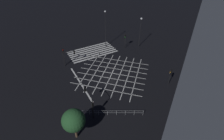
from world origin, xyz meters
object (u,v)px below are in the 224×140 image
at_px(traffic_light_ne_main, 93,107).
at_px(street_lamp_east, 198,90).
at_px(traffic_light_sw_main, 125,38).
at_px(street_lamp_far, 141,27).
at_px(traffic_light_ne_cross, 88,97).
at_px(street_lamp_west, 105,25).
at_px(traffic_light_nw_main, 170,74).
at_px(traffic_light_se_main, 70,55).
at_px(traffic_light_sw_cross, 125,39).
at_px(street_tree_near, 73,120).
at_px(street_tree_far, 212,72).
at_px(traffic_light_se_cross, 63,54).
at_px(traffic_light_nw_cross, 170,74).

height_order(traffic_light_ne_main, street_lamp_east, street_lamp_east).
distance_m(traffic_light_sw_main, street_lamp_far, 4.62).
xyz_separation_m(traffic_light_ne_cross, street_lamp_west, (-12.44, -18.19, 2.68)).
distance_m(traffic_light_ne_cross, traffic_light_nw_main, 15.84).
bearing_deg(traffic_light_se_main, traffic_light_nw_main, -48.96).
relative_size(traffic_light_se_main, traffic_light_ne_main, 0.97).
height_order(traffic_light_sw_cross, traffic_light_ne_cross, traffic_light_ne_cross).
distance_m(traffic_light_sw_cross, street_tree_near, 27.53).
distance_m(traffic_light_nw_main, street_lamp_east, 9.80).
xyz_separation_m(street_tree_near, street_tree_far, (-24.51, 2.34, 0.41)).
bearing_deg(street_tree_far, traffic_light_nw_main, -39.65).
bearing_deg(traffic_light_sw_main, traffic_light_nw_main, 87.87).
distance_m(traffic_light_sw_cross, traffic_light_se_cross, 16.04).
height_order(traffic_light_se_cross, street_tree_far, street_tree_far).
distance_m(traffic_light_ne_main, traffic_light_nw_cross, 15.97).
bearing_deg(traffic_light_nw_main, street_tree_far, 140.35).
bearing_deg(traffic_light_sw_cross, street_tree_near, -46.66).
height_order(traffic_light_se_main, traffic_light_sw_main, traffic_light_sw_main).
relative_size(traffic_light_sw_cross, traffic_light_nw_cross, 0.96).
xyz_separation_m(traffic_light_se_main, street_tree_far, (-19.23, 20.41, 1.51)).
distance_m(traffic_light_se_cross, traffic_light_sw_main, 15.89).
xyz_separation_m(traffic_light_se_cross, street_lamp_west, (-11.96, -3.25, 3.02)).
distance_m(traffic_light_nw_cross, street_tree_far, 6.93).
bearing_deg(street_lamp_west, traffic_light_ne_cross, 55.63).
xyz_separation_m(traffic_light_ne_main, street_lamp_east, (-11.87, 7.76, 4.40)).
bearing_deg(traffic_light_se_main, street_lamp_west, 18.32).
bearing_deg(street_lamp_east, traffic_light_se_main, -67.22).
relative_size(traffic_light_sw_main, street_tree_far, 0.68).
bearing_deg(street_tree_far, traffic_light_ne_main, -11.37).
bearing_deg(traffic_light_ne_cross, traffic_light_sw_cross, -46.87).
height_order(traffic_light_se_cross, traffic_light_ne_cross, traffic_light_ne_cross).
xyz_separation_m(traffic_light_sw_cross, traffic_light_se_main, (14.72, 0.80, 0.03)).
xyz_separation_m(traffic_light_sw_cross, traffic_light_sw_main, (0.14, 0.49, 0.36)).
relative_size(traffic_light_nw_cross, street_lamp_west, 0.38).
xyz_separation_m(traffic_light_sw_cross, street_lamp_east, (4.67, 24.74, 4.43)).
relative_size(traffic_light_ne_main, street_lamp_far, 0.44).
distance_m(traffic_light_nw_main, street_tree_near, 19.39).
bearing_deg(street_lamp_far, traffic_light_sw_main, -15.79).
relative_size(street_lamp_east, street_lamp_far, 1.31).
xyz_separation_m(traffic_light_nw_main, street_lamp_east, (3.92, 7.88, 4.30)).
xyz_separation_m(traffic_light_se_cross, street_lamp_east, (-11.35, 24.22, 3.94)).
xyz_separation_m(traffic_light_se_main, street_lamp_west, (-10.66, -3.53, 3.48)).
distance_m(traffic_light_se_cross, traffic_light_ne_cross, 14.95).
relative_size(traffic_light_se_cross, traffic_light_nw_cross, 1.16).
bearing_deg(street_lamp_far, street_tree_near, 36.42).
relative_size(traffic_light_sw_main, street_tree_near, 0.76).
bearing_deg(street_tree_far, traffic_light_se_main, -46.71).
distance_m(traffic_light_se_cross, street_tree_near, 18.79).
distance_m(traffic_light_se_cross, traffic_light_nw_cross, 22.40).
xyz_separation_m(traffic_light_ne_cross, traffic_light_nw_main, (-15.76, 1.40, -0.70)).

